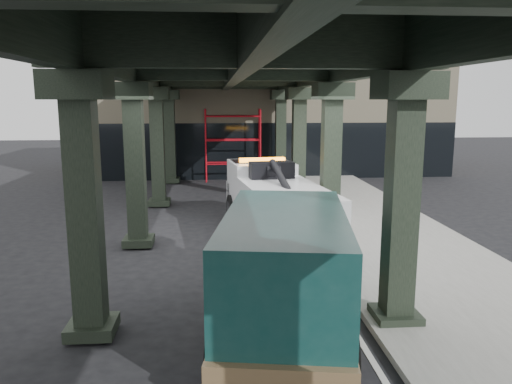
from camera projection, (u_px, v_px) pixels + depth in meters
name	position (u px, v px, depth m)	size (l,w,h in m)	color
ground	(253.00, 264.00, 13.84)	(90.00, 90.00, 0.00)	black
sidewalk	(386.00, 238.00, 16.15)	(5.00, 40.00, 0.15)	gray
lane_stripe	(301.00, 242.00, 15.93)	(0.12, 38.00, 0.01)	silver
viaduct	(234.00, 67.00, 14.77)	(7.40, 32.00, 6.40)	black
building	(260.00, 107.00, 32.87)	(22.00, 10.00, 8.00)	#C6B793
scaffolding	(233.00, 143.00, 27.80)	(3.08, 0.88, 4.00)	red
tow_truck	(274.00, 199.00, 16.60)	(3.15, 8.00, 2.56)	black
towed_van	(285.00, 266.00, 9.69)	(3.22, 6.29, 2.44)	#103B39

